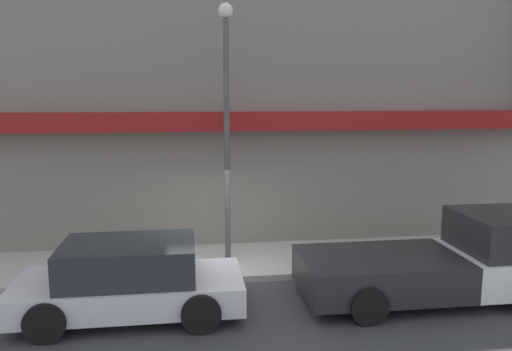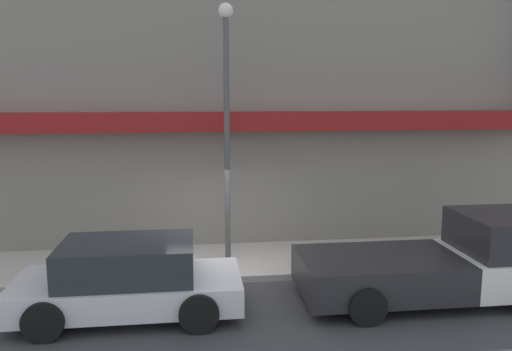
# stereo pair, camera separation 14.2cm
# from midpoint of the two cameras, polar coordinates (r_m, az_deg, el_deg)

# --- Properties ---
(ground_plane) EXTENTS (80.00, 80.00, 0.00)m
(ground_plane) POSITION_cam_midpoint_polar(r_m,az_deg,el_deg) (11.85, -4.42, -12.28)
(ground_plane) COLOR #38383A
(sidewalk) EXTENTS (36.00, 2.63, 0.16)m
(sidewalk) POSITION_cam_midpoint_polar(r_m,az_deg,el_deg) (13.05, -4.78, -9.83)
(sidewalk) COLOR #B7B2A8
(sidewalk) RESTS_ON ground
(building) EXTENTS (19.80, 3.80, 10.44)m
(building) POSITION_cam_midpoint_polar(r_m,az_deg,el_deg) (15.11, -5.50, 9.58)
(building) COLOR gray
(building) RESTS_ON ground
(pickup_truck) EXTENTS (5.59, 2.31, 1.81)m
(pickup_truck) POSITION_cam_midpoint_polar(r_m,az_deg,el_deg) (11.60, 20.76, -9.16)
(pickup_truck) COLOR white
(pickup_truck) RESTS_ON ground
(parked_car) EXTENTS (4.42, 2.12, 1.50)m
(parked_car) POSITION_cam_midpoint_polar(r_m,az_deg,el_deg) (10.37, -14.62, -11.46)
(parked_car) COLOR silver
(parked_car) RESTS_ON ground
(fire_hydrant) EXTENTS (0.18, 0.18, 0.73)m
(fire_hydrant) POSITION_cam_midpoint_polar(r_m,az_deg,el_deg) (12.50, -10.22, -8.70)
(fire_hydrant) COLOR red
(fire_hydrant) RESTS_ON sidewalk
(street_lamp) EXTENTS (0.36, 0.36, 6.32)m
(street_lamp) POSITION_cam_midpoint_polar(r_m,az_deg,el_deg) (12.26, -3.72, 7.84)
(street_lamp) COLOR #4C4C4C
(street_lamp) RESTS_ON sidewalk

